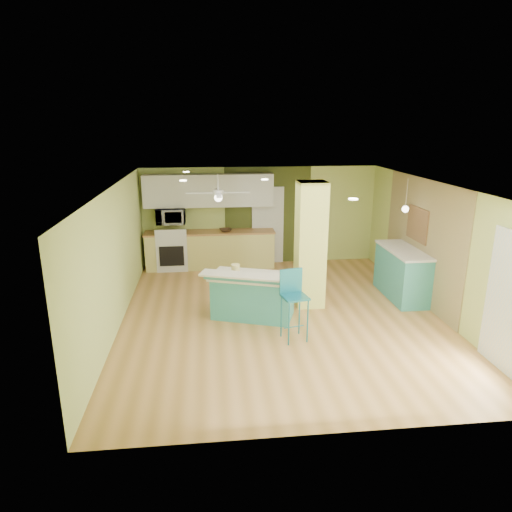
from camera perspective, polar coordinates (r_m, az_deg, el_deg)
The scene contains 23 objects.
floor at distance 8.87m, azimuth 3.13°, elevation -7.44°, with size 6.00×7.00×0.01m, color #A7773A.
ceiling at distance 8.19m, azimuth 3.40°, elevation 8.84°, with size 6.00×7.00×0.01m, color white.
wall_back at distance 11.82m, azimuth 0.49°, elevation 5.05°, with size 6.00×0.01×2.50m, color #B8CA6C.
wall_front at distance 5.24m, azimuth 9.58°, elevation -10.21°, with size 6.00×0.01×2.50m, color #B8CA6C.
wall_left at distance 8.50m, azimuth -17.16°, elevation -0.25°, with size 0.01×7.00×2.50m, color #B8CA6C.
wall_right at distance 9.41m, azimuth 21.63°, elevation 0.90°, with size 0.01×7.00×2.50m, color #B8CA6C.
wood_panel at distance 9.92m, azimuth 19.97°, elevation 1.82°, with size 0.02×3.40×2.50m, color olive.
olive_accent at distance 11.83m, azimuth 1.47°, elevation 5.05°, with size 2.20×0.02×2.50m, color #3D451B.
interior_door at distance 11.85m, azimuth 1.48°, elevation 3.84°, with size 0.82×0.05×2.00m, color silver.
french_door at distance 7.59m, azimuth 29.14°, elevation -5.23°, with size 0.04×1.08×2.10m, color silver.
column at distance 9.04m, azimuth 6.81°, elevation 1.37°, with size 0.55×0.55×2.50m, color #D6DB65.
kitchen_run at distance 11.63m, azimuth -5.72°, elevation 0.83°, with size 3.25×0.63×0.94m.
stove at distance 11.66m, azimuth -10.39°, elevation 0.61°, with size 0.76×0.66×1.08m.
upper_cabinets at distance 11.44m, azimuth -5.94°, elevation 8.14°, with size 3.20×0.34×0.80m, color silver.
microwave at distance 11.46m, azimuth -10.61°, elevation 4.91°, with size 0.70×0.48×0.39m, color silver.
ceiling_fan at distance 10.12m, azimuth -4.75°, elevation 7.83°, with size 1.41×1.41×0.61m.
pendant_lamp at distance 9.77m, azimuth 18.17°, elevation 5.61°, with size 0.14×0.14×0.69m.
wall_decor at distance 10.01m, azimuth 19.53°, elevation 3.77°, with size 0.03×0.90×0.70m, color brown.
peninsula at distance 8.65m, azimuth -0.41°, elevation -4.89°, with size 1.88×1.43×0.95m.
bar_stool at distance 7.71m, azimuth 4.65°, elevation -4.67°, with size 0.48×0.48×1.22m.
side_counter at distance 10.07m, azimuth 17.87°, elevation -2.04°, with size 0.69×1.63×1.05m.
fruit_bowl at distance 11.44m, azimuth -3.83°, elevation 3.24°, with size 0.31×0.31×0.08m, color #3D2818.
canister at distance 8.67m, azimuth -2.59°, elevation -1.57°, with size 0.17×0.17×0.17m, color gold.
Camera 1 is at (-1.35, -8.00, 3.58)m, focal length 32.00 mm.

